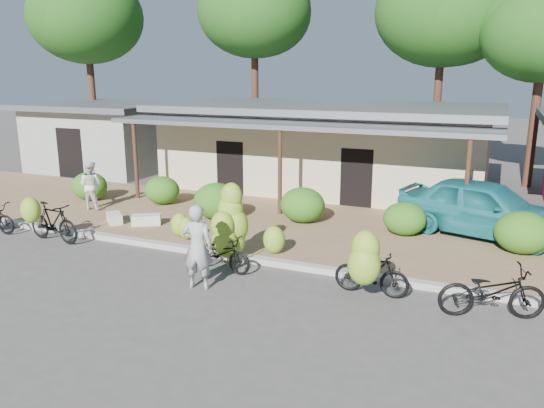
{
  "coord_description": "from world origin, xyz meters",
  "views": [
    {
      "loc": [
        6.33,
        -9.2,
        4.6
      ],
      "look_at": [
        0.96,
        3.24,
        1.2
      ],
      "focal_mm": 35.0,
      "sensor_mm": 36.0,
      "label": 1
    }
  ],
  "objects": [
    {
      "name": "bike_center",
      "position": [
        0.53,
        1.49,
        0.81
      ],
      "size": [
        1.71,
        1.24,
        2.03
      ],
      "rotation": [
        0.0,
        0.0,
        1.47
      ],
      "color": "black",
      "rests_on": "ground"
    },
    {
      "name": "tree_center_right",
      "position": [
        3.31,
        16.61,
        7.26
      ],
      "size": [
        6.07,
        6.02,
        9.57
      ],
      "color": "#44291B",
      "rests_on": "ground"
    },
    {
      "name": "tree_far_center",
      "position": [
        -5.69,
        16.11,
        7.58
      ],
      "size": [
        5.73,
        5.66,
        9.75
      ],
      "color": "#44291B",
      "rests_on": "ground"
    },
    {
      "name": "sack_far",
      "position": [
        -4.24,
        3.17,
        0.26
      ],
      "size": [
        0.81,
        0.78,
        0.28
      ],
      "primitive_type": "cube",
      "rotation": [
        0.0,
        0.0,
        -0.73
      ],
      "color": "beige",
      "rests_on": "sidewalk"
    },
    {
      "name": "loose_banana_b",
      "position": [
        -1.31,
        2.62,
        0.43
      ],
      "size": [
        0.5,
        0.42,
        0.62
      ],
      "primitive_type": "ellipsoid",
      "color": "#85AF2B",
      "rests_on": "sidewalk"
    },
    {
      "name": "loose_banana_a",
      "position": [
        -1.63,
        2.79,
        0.45
      ],
      "size": [
        0.53,
        0.45,
        0.66
      ],
      "primitive_type": "ellipsoid",
      "color": "#85AF2B",
      "rests_on": "sidewalk"
    },
    {
      "name": "shop_main",
      "position": [
        0.0,
        10.93,
        1.72
      ],
      "size": [
        13.0,
        8.5,
        3.35
      ],
      "color": "#C2B693",
      "rests_on": "ground"
    },
    {
      "name": "sack_near",
      "position": [
        -3.21,
        3.37,
        0.27
      ],
      "size": [
        0.93,
        0.78,
        0.3
      ],
      "primitive_type": "cube",
      "rotation": [
        0.0,
        0.0,
        0.54
      ],
      "color": "beige",
      "rests_on": "sidewalk"
    },
    {
      "name": "curb",
      "position": [
        0.0,
        2.0,
        0.07
      ],
      "size": [
        60.0,
        0.25,
        0.15
      ],
      "primitive_type": "cube",
      "color": "#A8A399",
      "rests_on": "ground"
    },
    {
      "name": "bike_left",
      "position": [
        -4.8,
        1.21,
        0.63
      ],
      "size": [
        1.89,
        1.23,
        1.4
      ],
      "rotation": [
        0.0,
        0.0,
        1.47
      ],
      "color": "black",
      "rests_on": "ground"
    },
    {
      "name": "hedge_0",
      "position": [
        -6.97,
        5.18,
        0.62
      ],
      "size": [
        1.29,
        1.16,
        1.0
      ],
      "primitive_type": "ellipsoid",
      "color": "#265D15",
      "rests_on": "sidewalk"
    },
    {
      "name": "shop_grey",
      "position": [
        -11.0,
        10.99,
        1.62
      ],
      "size": [
        7.0,
        6.0,
        3.15
      ],
      "color": "#9B9C97",
      "rests_on": "ground"
    },
    {
      "name": "loose_banana_c",
      "position": [
        1.33,
        2.51,
        0.48
      ],
      "size": [
        0.57,
        0.48,
        0.71
      ],
      "primitive_type": "ellipsoid",
      "color": "#85AF2B",
      "rests_on": "sidewalk"
    },
    {
      "name": "tree_near_right",
      "position": [
        7.31,
        14.61,
        6.12
      ],
      "size": [
        4.86,
        4.72,
        7.93
      ],
      "color": "#44291B",
      "rests_on": "ground"
    },
    {
      "name": "ground",
      "position": [
        0.0,
        0.0,
        0.0
      ],
      "size": [
        100.0,
        100.0,
        0.0
      ],
      "primitive_type": "plane",
      "color": "#494643",
      "rests_on": "ground"
    },
    {
      "name": "tree_back_left",
      "position": [
        -13.69,
        13.11,
        7.34
      ],
      "size": [
        5.81,
        5.74,
        9.54
      ],
      "color": "#44291B",
      "rests_on": "ground"
    },
    {
      "name": "bike_far_right",
      "position": [
        6.46,
        1.07,
        0.52
      ],
      "size": [
        2.11,
        1.27,
        1.05
      ],
      "rotation": [
        0.0,
        0.0,
        1.88
      ],
      "color": "black",
      "rests_on": "ground"
    },
    {
      "name": "hedge_2",
      "position": [
        -1.58,
        4.78,
        0.69
      ],
      "size": [
        1.45,
        1.31,
        1.13
      ],
      "primitive_type": "ellipsoid",
      "color": "#265D15",
      "rests_on": "sidewalk"
    },
    {
      "name": "bystander",
      "position": [
        -6.01,
        4.2,
        0.92
      ],
      "size": [
        0.85,
        0.69,
        1.61
      ],
      "primitive_type": "imported",
      "rotation": [
        0.0,
        0.0,
        3.25
      ],
      "color": "silver",
      "rests_on": "sidewalk"
    },
    {
      "name": "hedge_1",
      "position": [
        -4.26,
        5.73,
        0.6
      ],
      "size": [
        1.24,
        1.11,
        0.96
      ],
      "primitive_type": "ellipsoid",
      "color": "#265D15",
      "rests_on": "sidewalk"
    },
    {
      "name": "bike_right",
      "position": [
        4.11,
        0.95,
        0.71
      ],
      "size": [
        1.61,
        1.17,
        1.59
      ],
      "rotation": [
        0.0,
        0.0,
        1.55
      ],
      "color": "black",
      "rests_on": "ground"
    },
    {
      "name": "hedge_3",
      "position": [
        1.0,
        5.5,
        0.66
      ],
      "size": [
        1.37,
        1.24,
        1.07
      ],
      "primitive_type": "ellipsoid",
      "color": "#265D15",
      "rests_on": "sidewalk"
    },
    {
      "name": "teal_van",
      "position": [
        6.1,
        6.2,
        0.92
      ],
      "size": [
        5.04,
        3.07,
        1.6
      ],
      "primitive_type": "imported",
      "rotation": [
        0.0,
        0.0,
        1.3
      ],
      "color": "#1A7179",
      "rests_on": "sidewalk"
    },
    {
      "name": "sidewalk",
      "position": [
        0.0,
        5.0,
        0.06
      ],
      "size": [
        60.0,
        6.0,
        0.12
      ],
      "primitive_type": "cube",
      "color": "olive",
      "rests_on": "ground"
    },
    {
      "name": "vendor",
      "position": [
        0.58,
        0.08,
        0.94
      ],
      "size": [
        0.75,
        0.56,
        1.88
      ],
      "primitive_type": "imported",
      "rotation": [
        0.0,
        0.0,
        3.32
      ],
      "color": "#999999",
      "rests_on": "ground"
    },
    {
      "name": "hedge_5",
      "position": [
        7.08,
        5.02,
        0.66
      ],
      "size": [
        1.38,
        1.24,
        1.07
      ],
      "primitive_type": "ellipsoid",
      "color": "#265D15",
      "rests_on": "sidewalk"
    },
    {
      "name": "hedge_4",
      "position": [
        4.08,
        5.4,
        0.59
      ],
      "size": [
        1.2,
        1.08,
        0.94
      ],
      "primitive_type": "ellipsoid",
      "color": "#265D15",
      "rests_on": "sidewalk"
    }
  ]
}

